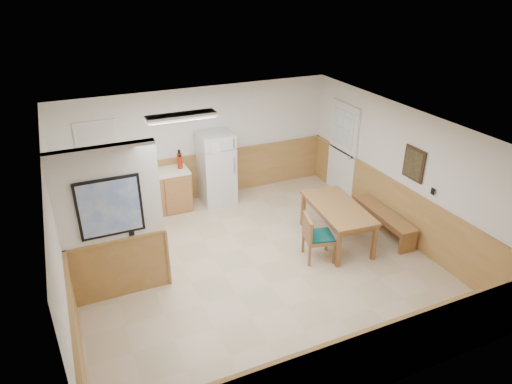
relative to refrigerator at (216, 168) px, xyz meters
name	(u,v)px	position (x,y,z in m)	size (l,w,h in m)	color
ground	(256,266)	(-0.23, -2.63, -0.80)	(6.00, 6.00, 0.00)	#C8AE90
ceiling	(256,130)	(-0.23, -2.63, 1.70)	(6.00, 6.00, 0.02)	silver
back_wall	(200,144)	(-0.23, 0.37, 0.45)	(6.00, 0.02, 2.50)	silver
right_wall	(402,173)	(2.77, -2.63, 0.45)	(0.02, 6.00, 2.50)	silver
left_wall	(59,243)	(-3.23, -2.63, 0.45)	(0.02, 6.00, 2.50)	silver
wainscot_back	(202,176)	(-0.23, 0.35, -0.30)	(6.00, 0.04, 1.00)	#B17C46
wainscot_right	(395,208)	(2.75, -2.63, -0.30)	(0.04, 6.00, 1.00)	#B17C46
wainscot_left	(70,286)	(-3.21, -2.63, -0.30)	(0.04, 6.00, 1.00)	#B17C46
partition_wall	(113,227)	(-2.48, -2.43, 0.44)	(1.50, 0.20, 2.50)	silver
kitchen_counter	(151,193)	(-1.44, 0.05, -0.33)	(2.20, 0.61, 1.00)	#AD6F3D
exterior_door	(342,150)	(2.73, -0.73, 0.26)	(0.07, 1.02, 2.15)	silver
kitchen_window	(97,145)	(-2.33, 0.35, 0.75)	(0.80, 0.04, 1.00)	silver
wall_painting	(414,164)	(2.73, -2.93, 0.75)	(0.04, 0.50, 0.60)	#301F13
fluorescent_fixture	(181,116)	(-1.03, -1.33, 1.65)	(1.20, 0.30, 0.09)	silver
refrigerator	(216,168)	(0.00, 0.00, 0.00)	(0.71, 0.72, 1.59)	silver
dining_table	(338,211)	(1.49, -2.50, -0.14)	(0.97, 1.71, 0.75)	#A4763C
dining_bench	(383,216)	(2.51, -2.58, -0.45)	(0.45, 1.69, 0.45)	#A4763C
dining_chair	(314,235)	(0.80, -2.83, -0.30)	(0.80, 0.64, 0.85)	#A4763C
fire_extinguisher	(180,160)	(-0.78, 0.06, 0.29)	(0.11, 0.11, 0.41)	#B01E09
soap_bottle	(93,178)	(-2.52, 0.07, 0.20)	(0.06, 0.06, 0.20)	#198C26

